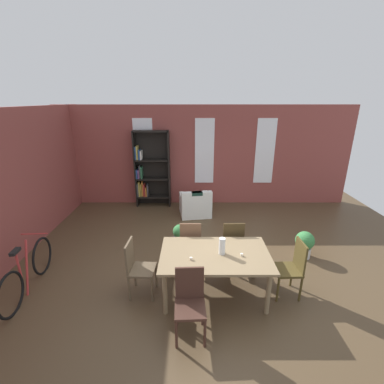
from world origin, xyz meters
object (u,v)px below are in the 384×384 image
Objects in this scene: dining_chair_head_left at (137,266)px; vase_on_table at (222,246)px; armchair_white at (195,205)px; potted_plant_by_shelf at (180,234)px; dining_chair_far_left at (190,242)px; dining_chair_far_right at (232,242)px; dining_table at (215,258)px; dining_chair_head_right at (291,266)px; bicycle_second at (27,272)px; dining_chair_near_left at (190,301)px; bookshelf_tall at (150,170)px; potted_plant_corner at (304,243)px.

vase_on_table is at bearing -0.18° from dining_chair_head_left.
armchair_white reaches higher than potted_plant_by_shelf.
armchair_white is (0.95, 3.17, -0.23)m from dining_chair_head_left.
dining_chair_far_left is 0.77m from dining_chair_far_right.
dining_chair_far_left is at bearing 116.89° from dining_table.
bicycle_second is at bearing 178.80° from dining_chair_head_right.
bicycle_second is (-3.15, 0.09, -0.54)m from vase_on_table.
potted_plant_by_shelf is at bearing 105.61° from dining_chair_far_left.
dining_chair_near_left is 2.18× the size of potted_plant_by_shelf.
dining_table is at bearing -67.88° from bookshelf_tall.
dining_chair_head_right and dining_chair_far_right have the same top height.
potted_plant_corner is (3.46, -2.80, -0.78)m from bookshelf_tall.
armchair_white is at bearing 135.84° from potted_plant_corner.
dining_table and armchair_white have the same top height.
dining_chair_far_left is at bearing -171.87° from potted_plant_corner.
potted_plant_by_shelf is at bearing 69.81° from dining_chair_head_left.
bicycle_second is at bearing 178.27° from dining_table.
dining_chair_near_left is at bearing -122.96° from vase_on_table.
dining_chair_head_right is (1.22, 0.00, -0.16)m from dining_table.
dining_chair_far_left is at bearing -74.39° from potted_plant_by_shelf.
dining_chair_head_left is at bearing -84.76° from bookshelf_tall.
dining_chair_head_right is 1.00× the size of dining_chair_near_left.
dining_chair_far_left is at bearing 122.86° from vase_on_table.
bicycle_second is at bearing -111.19° from bookshelf_tall.
dining_chair_head_right is 4.82m from bookshelf_tall.
potted_plant_corner is at bearing 19.10° from dining_chair_head_left.
vase_on_table is at bearing -148.75° from potted_plant_corner.
dining_chair_far_right reaches higher than potted_plant_corner.
dining_chair_head_left is (-1.61, -0.75, 0.00)m from dining_chair_far_right.
dining_chair_head_right is at bearing -64.78° from armchair_white.
dining_chair_far_left is (-1.61, 0.75, 0.00)m from dining_chair_head_right.
dining_chair_far_left is 1.00× the size of dining_chair_far_right.
bicycle_second is 5.03m from potted_plant_corner.
bookshelf_tall is (-1.68, 3.88, 0.20)m from vase_on_table.
bicycle_second is at bearing 177.25° from dining_chair_head_left.
dining_chair_head_left is (-0.84, 0.76, 0.00)m from dining_chair_near_left.
dining_table is 2.20m from potted_plant_corner.
dining_chair_near_left is (-1.61, -0.76, 0.00)m from dining_chair_head_right.
dining_chair_near_left is 1.73× the size of potted_plant_corner.
bicycle_second is (-1.47, -3.79, -0.74)m from bookshelf_tall.
vase_on_table reaches higher than potted_plant_by_shelf.
dining_chair_head_left is at bearing -138.15° from dining_chair_far_left.
vase_on_table reaches higher than armchair_white.
vase_on_table is at bearing 57.04° from dining_chair_near_left.
dining_chair_far_left is 1.05× the size of armchair_white.
dining_chair_head_left is 2.18× the size of potted_plant_by_shelf.
dining_chair_far_left and dining_chair_head_left have the same top height.
dining_chair_near_left is 0.56× the size of bicycle_second.
bookshelf_tall is (-1.20, 3.13, 0.57)m from dining_chair_far_left.
potted_plant_corner is (1.78, 1.08, -0.58)m from vase_on_table.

